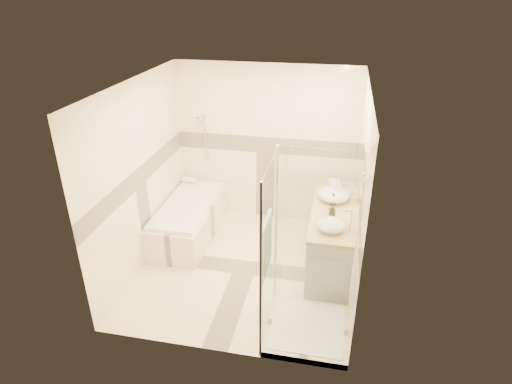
% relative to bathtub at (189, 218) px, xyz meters
% --- Properties ---
extents(room, '(2.82, 3.02, 2.52)m').
position_rel_bathtub_xyz_m(room, '(1.08, -0.64, 0.95)').
color(room, '#F0E3BF').
rests_on(room, ground).
extents(bathtub, '(0.75, 1.70, 0.56)m').
position_rel_bathtub_xyz_m(bathtub, '(0.00, 0.00, 0.00)').
color(bathtub, '#F6E8C4').
rests_on(bathtub, ground).
extents(vanity, '(0.58, 1.62, 0.85)m').
position_rel_bathtub_xyz_m(vanity, '(2.15, -0.35, 0.12)').
color(vanity, white).
rests_on(vanity, ground).
extents(shower_enclosure, '(0.96, 0.93, 2.04)m').
position_rel_bathtub_xyz_m(shower_enclosure, '(1.86, -1.62, 0.20)').
color(shower_enclosure, '#F6E8C4').
rests_on(shower_enclosure, ground).
extents(vessel_sink_near, '(0.43, 0.43, 0.17)m').
position_rel_bathtub_xyz_m(vessel_sink_near, '(2.13, -0.04, 0.63)').
color(vessel_sink_near, white).
rests_on(vessel_sink_near, vanity).
extents(vessel_sink_far, '(0.36, 0.36, 0.14)m').
position_rel_bathtub_xyz_m(vessel_sink_far, '(2.13, -0.83, 0.61)').
color(vessel_sink_far, white).
rests_on(vessel_sink_far, vanity).
extents(faucet_near, '(0.12, 0.03, 0.30)m').
position_rel_bathtub_xyz_m(faucet_near, '(2.34, -0.04, 0.72)').
color(faucet_near, silver).
rests_on(faucet_near, vanity).
extents(faucet_far, '(0.12, 0.03, 0.30)m').
position_rel_bathtub_xyz_m(faucet_far, '(2.34, -0.83, 0.72)').
color(faucet_far, silver).
rests_on(faucet_far, vanity).
extents(amenity_bottle_a, '(0.09, 0.09, 0.17)m').
position_rel_bathtub_xyz_m(amenity_bottle_a, '(2.13, -0.51, 0.63)').
color(amenity_bottle_a, black).
rests_on(amenity_bottle_a, vanity).
extents(amenity_bottle_b, '(0.14, 0.14, 0.17)m').
position_rel_bathtub_xyz_m(amenity_bottle_b, '(2.13, -0.18, 0.63)').
color(amenity_bottle_b, black).
rests_on(amenity_bottle_b, vanity).
extents(folded_towels, '(0.20, 0.29, 0.09)m').
position_rel_bathtub_xyz_m(folded_towels, '(2.13, 0.37, 0.59)').
color(folded_towels, white).
rests_on(folded_towels, vanity).
extents(rolled_towel, '(0.22, 0.10, 0.10)m').
position_rel_bathtub_xyz_m(rolled_towel, '(-0.22, 0.69, 0.30)').
color(rolled_towel, white).
rests_on(rolled_towel, bathtub).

